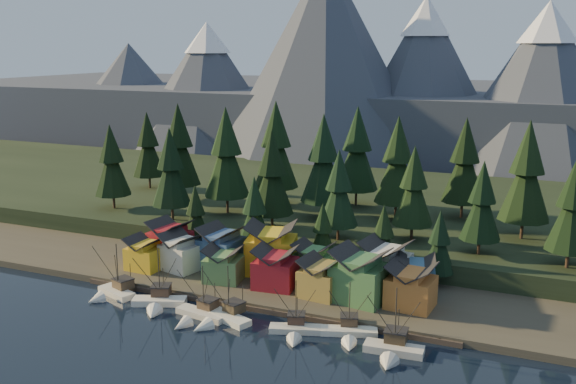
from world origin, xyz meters
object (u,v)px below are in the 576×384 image
at_px(boat_5, 349,327).
at_px(boat_6, 393,342).
at_px(house_back_1, 222,246).
at_px(boat_3, 221,311).
at_px(boat_4, 295,324).
at_px(boat_1, 158,295).
at_px(house_back_0, 170,239).
at_px(house_front_1, 181,251).
at_px(boat_0, 112,285).
at_px(boat_2, 197,309).
at_px(house_front_0, 145,252).

height_order(boat_5, boat_6, boat_6).
bearing_deg(house_back_1, boat_3, -54.26).
bearing_deg(boat_4, boat_1, 159.93).
relative_size(boat_6, house_back_0, 1.32).
xyz_separation_m(boat_1, house_back_1, (2.82, 21.48, 4.22)).
distance_m(house_front_1, house_back_1, 9.05).
relative_size(boat_3, house_back_1, 1.23).
xyz_separation_m(boat_1, boat_5, (39.38, 1.77, -0.45)).
distance_m(boat_5, house_back_1, 41.79).
height_order(boat_0, boat_1, boat_1).
bearing_deg(boat_0, house_back_1, 74.75).
distance_m(boat_5, boat_6, 9.70).
bearing_deg(boat_5, boat_4, 178.88).
bearing_deg(boat_1, house_back_0, 95.84).
bearing_deg(boat_5, boat_2, 169.68).
bearing_deg(house_front_1, boat_4, -12.68).
distance_m(boat_2, house_back_0, 32.96).
bearing_deg(boat_3, boat_4, 22.43).
relative_size(boat_1, house_back_1, 1.29).
bearing_deg(boat_0, house_front_0, 114.41).
bearing_deg(house_back_0, boat_0, -82.20).
height_order(boat_0, house_back_0, boat_0).
distance_m(boat_1, boat_2, 10.53).
distance_m(boat_6, house_front_1, 56.84).
distance_m(boat_3, house_back_0, 35.93).
distance_m(boat_2, house_front_0, 28.52).
relative_size(boat_4, house_front_0, 1.40).
xyz_separation_m(boat_3, house_front_0, (-28.00, 15.70, 3.26)).
relative_size(boat_2, house_front_0, 1.55).
bearing_deg(house_back_0, house_front_1, -30.26).
bearing_deg(boat_5, boat_6, -41.15).
relative_size(boat_5, house_front_1, 1.15).
xyz_separation_m(boat_1, boat_3, (15.14, -1.51, -0.25)).
height_order(boat_5, house_front_0, boat_5).
distance_m(boat_3, boat_6, 33.14).
bearing_deg(house_back_1, house_front_1, -143.94).
xyz_separation_m(boat_0, boat_5, (51.15, 1.08, -0.55)).
bearing_deg(house_front_0, boat_1, -45.21).
xyz_separation_m(boat_0, house_front_1, (6.67, 16.48, 3.43)).
xyz_separation_m(boat_4, house_front_1, (-35.20, 18.19, 3.91)).
relative_size(boat_3, boat_4, 1.11).
distance_m(boat_2, boat_5, 29.32).
bearing_deg(boat_5, house_front_0, 148.75).
xyz_separation_m(boat_2, house_front_0, (-23.17, 16.28, 3.39)).
relative_size(boat_2, boat_4, 1.11).
relative_size(boat_1, boat_6, 0.99).
relative_size(boat_4, house_back_0, 1.12).
bearing_deg(house_back_0, boat_2, -39.58).
bearing_deg(boat_0, boat_2, 12.67).
height_order(boat_4, house_front_0, boat_4).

